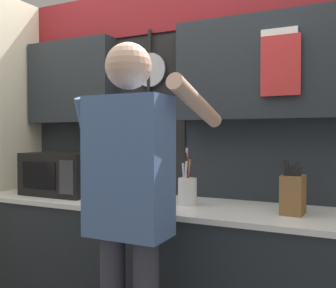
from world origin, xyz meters
TOP-DOWN VIEW (x-y plane):
  - base_cabinet_counter at (0.00, -0.00)m, footprint 2.60×0.62m
  - back_wall_unit at (0.02, 0.28)m, footprint 3.17×0.23m
  - microwave at (-0.80, -0.01)m, footprint 0.51×0.36m
  - knife_block at (0.74, -0.01)m, footprint 0.12×0.16m
  - utensil_crock at (0.14, -0.01)m, footprint 0.11×0.11m
  - person at (0.09, -0.57)m, footprint 0.54×0.67m

SIDE VIEW (x-z plane):
  - base_cabinet_counter at x=0.00m, z-range 0.00..0.91m
  - utensil_crock at x=0.14m, z-range 0.83..1.17m
  - knife_block at x=0.74m, z-range 0.88..1.16m
  - person at x=0.09m, z-range 0.17..1.93m
  - microwave at x=-0.80m, z-range 0.91..1.20m
  - back_wall_unit at x=0.02m, z-range 0.25..2.62m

